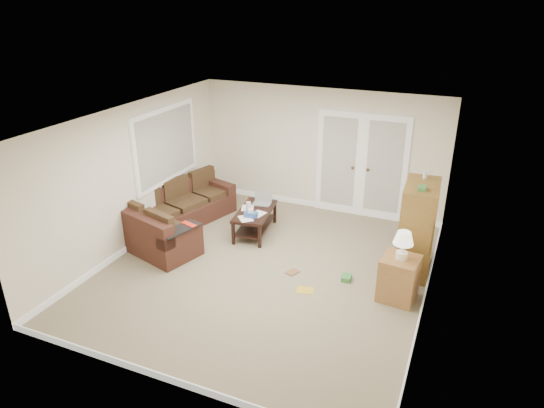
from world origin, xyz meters
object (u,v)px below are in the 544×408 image
at_px(side_cabinet, 399,275).
at_px(tv_armoire, 417,228).
at_px(coffee_table, 255,220).
at_px(sectional_sofa, 171,218).

bearing_deg(side_cabinet, tv_armoire, 90.41).
bearing_deg(coffee_table, sectional_sofa, -164.62).
bearing_deg(tv_armoire, coffee_table, 172.94).
height_order(coffee_table, side_cabinet, side_cabinet).
bearing_deg(side_cabinet, sectional_sofa, 179.23).
xyz_separation_m(sectional_sofa, tv_armoire, (4.35, 0.41, 0.45)).
distance_m(tv_armoire, side_cabinet, 0.99).
bearing_deg(coffee_table, tv_armoire, -12.45).
xyz_separation_m(coffee_table, tv_armoire, (2.92, -0.21, 0.50)).
bearing_deg(tv_armoire, side_cabinet, -98.41).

